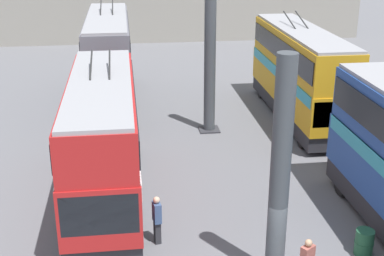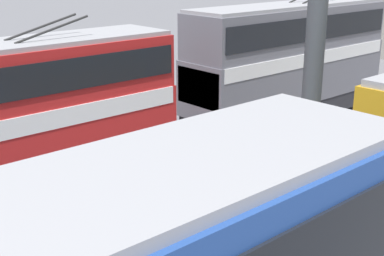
% 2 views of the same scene
% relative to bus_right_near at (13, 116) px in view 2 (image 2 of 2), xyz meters
% --- Properties ---
extents(support_column_far, '(1.06, 1.06, 7.04)m').
position_rel_bus_right_near_xyz_m(support_column_far, '(7.15, -5.20, 0.61)').
color(support_column_far, '#42474C').
rests_on(support_column_far, ground_plane).
extents(bus_right_near, '(10.23, 2.54, 5.51)m').
position_rel_bus_right_near_xyz_m(bus_right_near, '(0.00, 0.00, 0.00)').
color(bus_right_near, black).
rests_on(bus_right_near, ground_plane).
extents(bus_right_far, '(10.93, 2.54, 5.86)m').
position_rel_bus_right_near_xyz_m(bus_right_far, '(12.68, 0.00, 0.20)').
color(bus_right_far, black).
rests_on(bus_right_far, ground_plane).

